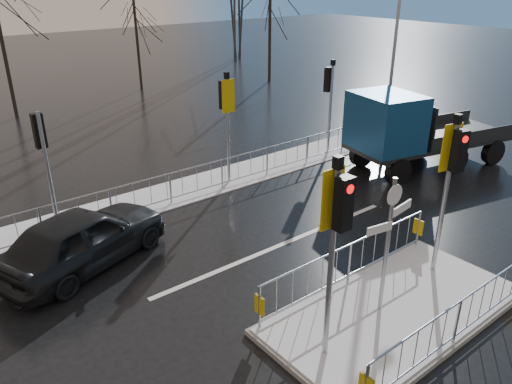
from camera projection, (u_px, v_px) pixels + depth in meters
ground at (395, 313)px, 10.92m from camera, size 120.00×120.00×0.00m
snow_verge at (188, 189)px, 17.06m from camera, size 30.00×2.00×0.04m
lane_markings at (408, 321)px, 10.68m from camera, size 8.00×11.38×0.01m
traffic_island at (396, 298)px, 10.76m from camera, size 6.00×3.04×4.15m
far_kerb_fixtures at (202, 164)px, 16.46m from camera, size 18.00×0.65×3.83m
car_far_lane at (83, 238)px, 12.43m from camera, size 4.89×3.24×1.55m
flatbed_truck at (404, 130)px, 18.09m from camera, size 6.80×3.67×2.99m
tree_far_b at (135, 20)px, 29.79m from camera, size 3.25×3.25×6.14m
tree_far_c at (270, 0)px, 31.82m from camera, size 4.00×4.00×7.55m
street_lamp_right at (397, 34)px, 21.24m from camera, size 1.25×0.18×8.00m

